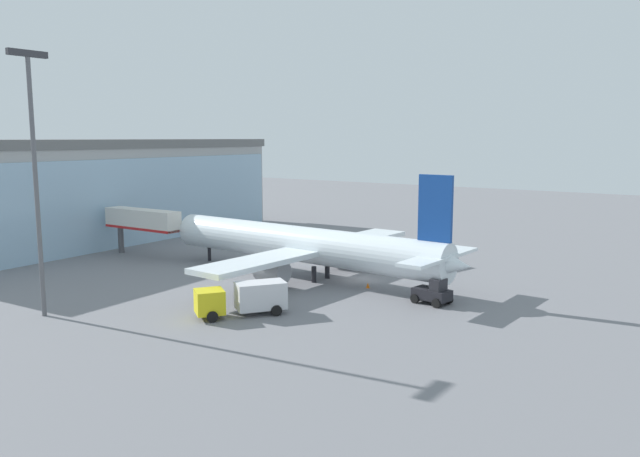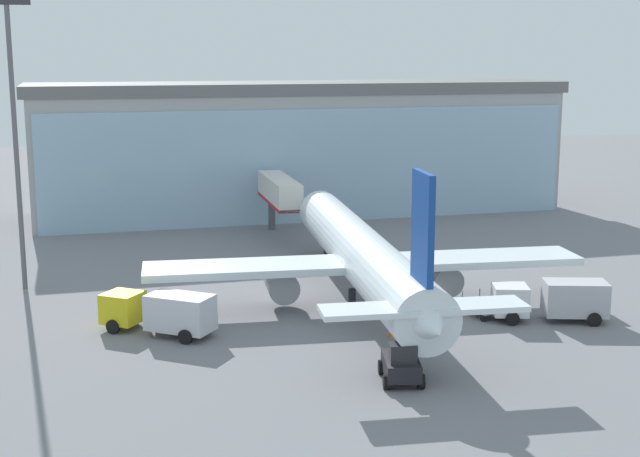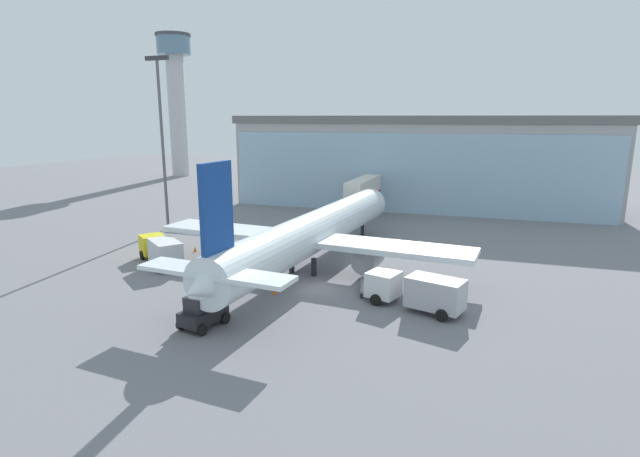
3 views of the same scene
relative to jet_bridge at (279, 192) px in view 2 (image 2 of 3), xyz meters
The scene contains 11 objects.
ground 28.90m from the jet_bridge, 80.72° to the right, with size 240.00×240.00×0.00m, color slate.
terminal_building 14.32m from the jet_bridge, 70.83° to the left, with size 57.77×15.91×14.10m.
jet_bridge is the anchor object (origin of this frame).
apron_light_mast 27.03m from the jet_bridge, 146.41° to the right, with size 3.20×0.40×20.98m.
airplane 23.36m from the jet_bridge, 85.24° to the right, with size 30.06×37.31×11.15m.
catering_truck 30.13m from the jet_bridge, 113.58° to the right, with size 7.26×5.96×2.65m.
fuel_truck 32.84m from the jet_bridge, 66.43° to the right, with size 7.62×3.91×2.65m.
baggage_cart 29.55m from the jet_bridge, 72.26° to the right, with size 2.30×3.13×1.50m.
pushback_tug 38.63m from the jet_bridge, 89.81° to the right, with size 2.61×3.45×2.30m.
safety_cone_nose 31.22m from the jet_bridge, 86.68° to the right, with size 0.36×0.36×0.55m, color orange.
safety_cone_wingtip 25.59m from the jet_bridge, 117.92° to the right, with size 0.36×0.36×0.55m, color orange.
Camera 2 is at (-18.03, -53.21, 17.18)m, focal length 50.00 mm.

